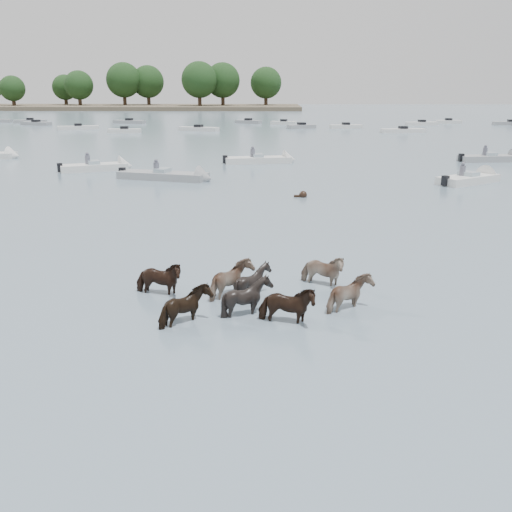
{
  "coord_description": "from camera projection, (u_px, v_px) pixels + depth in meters",
  "views": [
    {
      "loc": [
        2.67,
        -14.74,
        5.76
      ],
      "look_at": [
        2.22,
        1.2,
        1.1
      ],
      "focal_mm": 40.59,
      "sensor_mm": 36.0,
      "label": 1
    }
  ],
  "objects": [
    {
      "name": "motorboat_b",
      "position": [
        174.0,
        177.0,
        37.36
      ],
      "size": [
        6.58,
        3.29,
        1.92
      ],
      "rotation": [
        0.0,
        0.0,
        -0.28
      ],
      "color": "gray",
      "rests_on": "ground"
    },
    {
      "name": "ground",
      "position": [
        174.0,
        306.0,
        15.83
      ],
      "size": [
        400.0,
        400.0,
        0.0
      ],
      "primitive_type": "plane",
      "color": "slate",
      "rests_on": "ground"
    },
    {
      "name": "motorboat_e",
      "position": [
        498.0,
        158.0,
        46.93
      ],
      "size": [
        5.55,
        2.41,
        1.92
      ],
      "rotation": [
        0.0,
        0.0,
        0.16
      ],
      "color": "gray",
      "rests_on": "ground"
    },
    {
      "name": "treeline",
      "position": [
        39.0,
        83.0,
        161.17
      ],
      "size": [
        148.9,
        20.69,
        12.58
      ],
      "color": "#382619",
      "rests_on": "ground"
    },
    {
      "name": "motorboat_a",
      "position": [
        104.0,
        167.0,
        41.85
      ],
      "size": [
        5.29,
        3.59,
        1.92
      ],
      "rotation": [
        0.0,
        0.0,
        0.43
      ],
      "color": "silver",
      "rests_on": "ground"
    },
    {
      "name": "motorboat_c",
      "position": [
        267.0,
        160.0,
        45.9
      ],
      "size": [
        5.91,
        2.71,
        1.92
      ],
      "rotation": [
        0.0,
        0.0,
        0.2
      ],
      "color": "silver",
      "rests_on": "ground"
    },
    {
      "name": "swimming_pony",
      "position": [
        302.0,
        195.0,
        31.56
      ],
      "size": [
        0.72,
        0.44,
        0.44
      ],
      "color": "black",
      "rests_on": "ground"
    },
    {
      "name": "shoreline",
      "position": [
        13.0,
        107.0,
        161.52
      ],
      "size": [
        160.0,
        30.0,
        1.0
      ],
      "primitive_type": "cube",
      "color": "#4C4233",
      "rests_on": "ground"
    },
    {
      "name": "motorboat_d",
      "position": [
        475.0,
        179.0,
        36.5
      ],
      "size": [
        4.87,
        4.11,
        1.92
      ],
      "rotation": [
        0.0,
        0.0,
        0.62
      ],
      "color": "silver",
      "rests_on": "ground"
    },
    {
      "name": "pony_herd",
      "position": [
        254.0,
        292.0,
        15.82
      ],
      "size": [
        6.89,
        4.46,
        1.28
      ],
      "color": "black",
      "rests_on": "ground"
    },
    {
      "name": "distant_flotilla",
      "position": [
        254.0,
        125.0,
        88.63
      ],
      "size": [
        104.51,
        25.05,
        0.93
      ],
      "color": "silver",
      "rests_on": "ground"
    }
  ]
}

